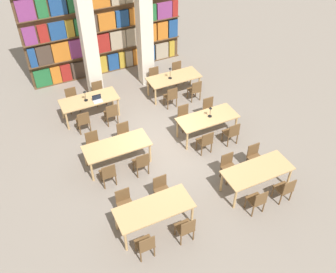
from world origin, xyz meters
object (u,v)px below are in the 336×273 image
(chair_3, at_px, (162,189))
(chair_9, at_px, (93,144))
(desk_lamp_0, at_px, (210,110))
(chair_23, at_px, (178,72))
(reading_table_3, at_px, (207,119))
(reading_table_1, at_px, (257,172))
(chair_11, at_px, (124,134))
(chair_15, at_px, (209,109))
(chair_8, at_px, (108,173))
(chair_12, at_px, (205,141))
(desk_lamp_1, at_px, (85,94))
(reading_table_0, at_px, (154,210))
(reading_table_2, at_px, (117,147))
(chair_7, at_px, (255,157))
(chair_18, at_px, (111,113))
(chair_0, at_px, (145,245))
(chair_13, at_px, (185,116))
(chair_20, at_px, (171,96))
(chair_21, at_px, (155,78))
(chair_17, at_px, (72,99))
(chair_2, at_px, (186,228))
(chair_19, at_px, (99,92))
(chair_22, at_px, (195,90))
(reading_table_5, at_px, (174,79))
(chair_16, at_px, (83,121))
(desk_lamp_2, at_px, (170,71))
(laptop, at_px, (97,100))
(chair_10, at_px, (141,163))
(chair_5, at_px, (228,166))
(pillar_center, at_px, (144,10))
(chair_1, at_px, (125,203))
(reading_table_4, at_px, (89,101))
(pillar_left, at_px, (86,21))
(chair_4, at_px, (257,200))
(chair_14, at_px, (232,133))
(chair_6, at_px, (285,189))

(chair_3, xyz_separation_m, chair_9, (-1.15, 2.64, 0.00))
(chair_3, distance_m, desk_lamp_0, 3.34)
(chair_23, bearing_deg, reading_table_3, 79.42)
(reading_table_1, relative_size, chair_11, 2.33)
(chair_9, distance_m, chair_15, 4.23)
(chair_8, height_order, chair_12, same)
(chair_8, height_order, desk_lamp_1, desk_lamp_1)
(reading_table_0, xyz_separation_m, chair_11, (0.44, 3.36, -0.22))
(reading_table_0, distance_m, reading_table_2, 2.64)
(chair_7, relative_size, chair_18, 1.00)
(chair_8, bearing_deg, desk_lamp_0, 10.79)
(chair_0, relative_size, reading_table_1, 0.43)
(chair_13, height_order, desk_lamp_0, desk_lamp_0)
(chair_20, relative_size, chair_21, 1.00)
(chair_12, relative_size, chair_23, 1.00)
(chair_17, bearing_deg, chair_2, 99.35)
(reading_table_2, height_order, chair_8, chair_8)
(chair_18, xyz_separation_m, chair_19, (0.00, 1.43, 0.00))
(desk_lamp_1, relative_size, chair_21, 0.47)
(chair_22, bearing_deg, chair_20, 180.00)
(chair_18, distance_m, reading_table_5, 2.89)
(chair_13, height_order, chair_16, same)
(desk_lamp_1, distance_m, chair_23, 4.10)
(chair_0, height_order, chair_15, same)
(desk_lamp_1, height_order, desk_lamp_2, desk_lamp_2)
(laptop, bearing_deg, reading_table_0, -91.41)
(chair_10, relative_size, chair_22, 1.00)
(chair_12, distance_m, desk_lamp_0, 1.08)
(chair_5, relative_size, chair_9, 1.00)
(pillar_center, bearing_deg, reading_table_3, -83.15)
(chair_1, xyz_separation_m, chair_11, (0.99, 2.64, 0.00))
(reading_table_4, relative_size, chair_19, 2.33)
(pillar_left, distance_m, pillar_center, 2.14)
(chair_12, height_order, chair_15, same)
(chair_2, relative_size, chair_4, 1.00)
(chair_9, relative_size, reading_table_5, 0.43)
(chair_8, xyz_separation_m, reading_table_4, (0.49, 3.41, 0.22))
(desk_lamp_1, bearing_deg, chair_19, 48.76)
(chair_8, bearing_deg, chair_23, 43.58)
(chair_7, relative_size, desk_lamp_2, 1.84)
(reading_table_3, distance_m, chair_17, 5.03)
(chair_4, xyz_separation_m, desk_lamp_0, (0.50, 3.41, 0.57))
(chair_0, bearing_deg, chair_14, 32.34)
(chair_17, distance_m, laptop, 1.23)
(chair_4, relative_size, desk_lamp_1, 2.11)
(pillar_center, height_order, reading_table_1, pillar_center)
(chair_6, bearing_deg, reading_table_0, 168.24)
(chair_4, bearing_deg, chair_12, 91.31)
(chair_6, bearing_deg, desk_lamp_2, 95.53)
(reading_table_0, bearing_deg, chair_5, 14.00)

